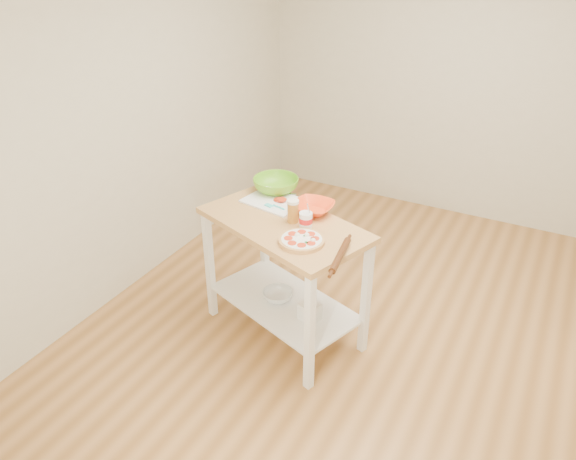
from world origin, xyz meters
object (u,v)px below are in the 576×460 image
Objects in this scene: cutting_board at (275,201)px; green_bowl at (276,185)px; pizza at (302,240)px; rolling_pin at (340,255)px; prep_island at (284,255)px; knife at (273,191)px; beer_pint at (293,211)px; shelf_bin at (310,311)px; shelf_glass_bowl at (278,295)px; spatula at (274,206)px; orange_bowl at (313,208)px; yogurt_tub at (306,220)px.

green_bowl is (-0.07, 0.15, 0.04)m from cutting_board.
pizza reaches higher than rolling_pin.
prep_island is 4.44× the size of pizza.
beer_pint is (0.32, -0.31, 0.06)m from knife.
rolling_pin is (0.45, -0.27, -0.06)m from beer_pint.
rolling_pin reaches higher than cutting_board.
knife is at bearing 143.04° from rolling_pin.
green_bowl is 0.94m from shelf_bin.
knife is 0.74m from shelf_glass_bowl.
green_bowl is 0.79m from shelf_glass_bowl.
cutting_board is 1.36× the size of green_bowl.
spatula is 0.58× the size of orange_bowl.
prep_island is 5.85× the size of shelf_glass_bowl.
prep_island is 0.39m from pizza.
pizza is 1.05× the size of knife.
spatula is 0.28m from green_bowl.
prep_island is 0.56m from green_bowl.
pizza is at bearing -102.65° from shelf_bin.
pizza is 0.41m from orange_bowl.
pizza reaches higher than cutting_board.
rolling_pin is at bearing -38.93° from green_bowl.
shelf_bin is at bearing -47.23° from yogurt_tub.
beer_pint is (0.25, -0.20, 0.07)m from cutting_board.
prep_island is at bearing -0.64° from shelf_glass_bowl.
shelf_glass_bowl is 1.79× the size of shelf_bin.
rolling_pin is at bearing -15.97° from spatula.
shelf_glass_bowl is (0.10, -0.13, -0.62)m from spatula.
prep_island is at bearing 154.16° from rolling_pin.
green_bowl reaches higher than spatula.
pizza is 1.84× the size of beer_pint.
pizza is at bearing -39.42° from prep_island.
pizza is 0.60m from shelf_bin.
orange_bowl reaches higher than prep_island.
cutting_board is at bearing 130.87° from prep_island.
beer_pint is at bearing -13.89° from spatula.
green_bowl is at bearing 119.86° from shelf_glass_bowl.
knife is 0.40m from orange_bowl.
green_bowl is 2.11× the size of beer_pint.
yogurt_tub is 0.50× the size of rolling_pin.
yogurt_tub reaches higher than spatula.
rolling_pin is at bearing -24.55° from cutting_board.
yogurt_tub is at bearing 109.31° from pizza.
rolling_pin is at bearing -31.13° from beer_pint.
spatula is 0.86× the size of yogurt_tub.
yogurt_tub is at bearing -41.55° from green_bowl.
orange_bowl reaches higher than spatula.
beer_pint is 0.11m from yogurt_tub.
prep_island is 3.87× the size of green_bowl.
green_bowl is 1.78× the size of yogurt_tub.
cutting_board reaches higher than spatula.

